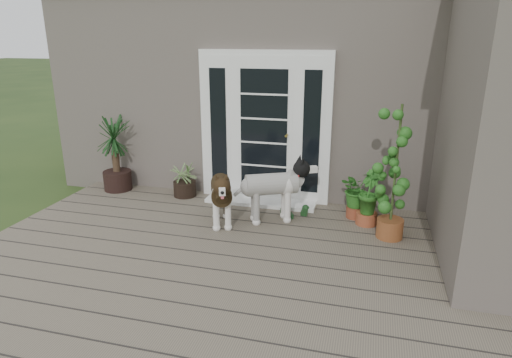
# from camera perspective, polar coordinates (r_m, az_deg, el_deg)

# --- Properties ---
(deck) EXTENTS (6.20, 4.60, 0.12)m
(deck) POSITION_cam_1_polar(r_m,az_deg,el_deg) (4.71, -3.12, -12.51)
(deck) COLOR #6B5B4C
(deck) RESTS_ON ground
(house_main) EXTENTS (7.40, 4.00, 3.10)m
(house_main) POSITION_cam_1_polar(r_m,az_deg,el_deg) (8.25, 5.98, 11.66)
(house_main) COLOR #665E54
(house_main) RESTS_ON ground
(door_unit) EXTENTS (1.90, 0.14, 2.15)m
(door_unit) POSITION_cam_1_polar(r_m,az_deg,el_deg) (6.35, 1.10, 6.62)
(door_unit) COLOR white
(door_unit) RESTS_ON deck
(door_step) EXTENTS (1.60, 0.40, 0.05)m
(door_step) POSITION_cam_1_polar(r_m,az_deg,el_deg) (6.46, 0.62, -2.89)
(door_step) COLOR white
(door_step) RESTS_ON deck
(brindle_dog) EXTENTS (0.62, 0.90, 0.69)m
(brindle_dog) POSITION_cam_1_polar(r_m,az_deg,el_deg) (5.66, -4.49, -2.60)
(brindle_dog) COLOR #332512
(brindle_dog) RESTS_ON deck
(white_dog) EXTENTS (0.97, 0.74, 0.75)m
(white_dog) POSITION_cam_1_polar(r_m,az_deg,el_deg) (5.73, 1.98, -1.97)
(white_dog) COLOR silver
(white_dog) RESTS_ON deck
(spider_plant) EXTENTS (0.71, 0.71, 0.61)m
(spider_plant) POSITION_cam_1_polar(r_m,az_deg,el_deg) (6.74, -9.24, 0.29)
(spider_plant) COLOR #87955C
(spider_plant) RESTS_ON deck
(yucca) EXTENTS (0.95, 0.95, 1.19)m
(yucca) POSITION_cam_1_polar(r_m,az_deg,el_deg) (7.20, -17.73, 3.19)
(yucca) COLOR black
(yucca) RESTS_ON deck
(herb_a) EXTENTS (0.64, 0.64, 0.58)m
(herb_a) POSITION_cam_1_polar(r_m,az_deg,el_deg) (6.01, 12.81, -2.29)
(herb_a) COLOR #265A19
(herb_a) RESTS_ON deck
(herb_b) EXTENTS (0.39, 0.39, 0.52)m
(herb_b) POSITION_cam_1_polar(r_m,az_deg,el_deg) (5.85, 14.17, -3.29)
(herb_b) COLOR #1D5819
(herb_b) RESTS_ON deck
(herb_c) EXTENTS (0.49, 0.49, 0.54)m
(herb_c) POSITION_cam_1_polar(r_m,az_deg,el_deg) (6.29, 23.45, -2.65)
(herb_c) COLOR #19591B
(herb_c) RESTS_ON deck
(sapling) EXTENTS (0.50, 0.50, 1.67)m
(sapling) POSITION_cam_1_polar(r_m,az_deg,el_deg) (5.35, 17.56, 0.95)
(sapling) COLOR #1C6320
(sapling) RESTS_ON deck
(clog_left) EXTENTS (0.27, 0.33, 0.09)m
(clog_left) POSITION_cam_1_polar(r_m,az_deg,el_deg) (6.01, 4.00, -4.39)
(clog_left) COLOR #143217
(clog_left) RESTS_ON deck
(clog_right) EXTENTS (0.12, 0.26, 0.08)m
(clog_right) POSITION_cam_1_polar(r_m,az_deg,el_deg) (6.12, 6.32, -4.08)
(clog_right) COLOR #173A18
(clog_right) RESTS_ON deck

